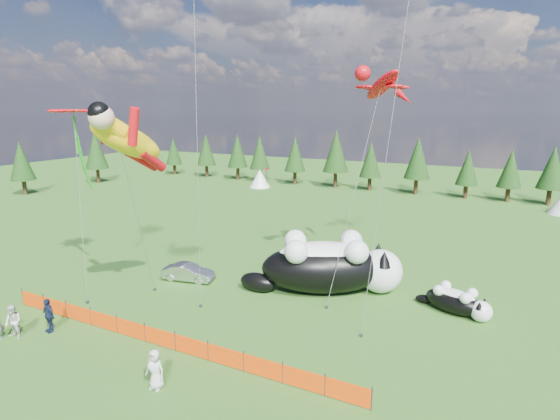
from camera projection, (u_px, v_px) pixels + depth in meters
ground at (196, 321)px, 25.07m from camera, size 160.00×160.00×0.00m
safety_fence at (160, 337)px, 22.34m from camera, size 22.06×0.06×1.10m
tree_line at (384, 164)px, 63.40m from camera, size 90.00×4.00×8.00m
festival_tents at (461, 194)px, 54.86m from camera, size 50.00×3.20×2.80m
cat_large at (330, 265)px, 28.79m from camera, size 10.18×6.98×3.93m
cat_small at (457, 301)px, 25.88m from camera, size 4.48×2.60×1.66m
car at (188, 272)px, 30.92m from camera, size 3.84×1.99×1.21m
spectator_b at (13, 322)px, 23.03m from camera, size 0.91×0.54×1.87m
spectator_c at (48, 315)px, 23.75m from camera, size 1.21×0.78×1.92m
spectator_e at (155, 369)px, 18.89m from camera, size 0.94×0.66×1.84m
superhero_kite at (127, 140)px, 23.74m from camera, size 5.59×5.99×12.78m
gecko_kite at (382, 85)px, 28.79m from camera, size 6.53×10.13×15.34m
flower_kite at (74, 114)px, 28.25m from camera, size 4.67×4.57×12.25m
diamond_kite_a at (194, 4)px, 26.42m from camera, size 2.58×3.89×20.24m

